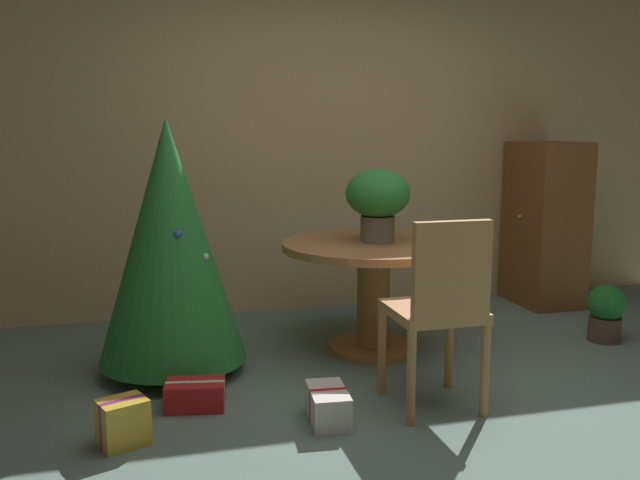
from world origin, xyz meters
The scene contains 11 objects.
ground_plane centered at (0.00, 0.00, 0.00)m, with size 6.60×6.60×0.00m, color slate.
back_wall_panel centered at (0.00, 2.20, 1.30)m, with size 6.00×0.10×2.60m, color tan.
round_dining_table centered at (0.03, 1.02, 0.51)m, with size 1.15×1.15×0.70m.
flower_vase centered at (0.05, 1.03, 0.98)m, with size 0.40×0.40×0.45m.
wooden_chair_near centered at (0.03, 0.04, 0.56)m, with size 0.43×0.45×0.98m.
holiday_tree centered at (-1.22, 0.95, 0.77)m, with size 0.84×0.84×1.47m.
gift_box_cream centered at (-0.54, 0.06, 0.08)m, with size 0.20×0.33×0.16m.
gift_box_red centered at (-1.15, 0.39, 0.07)m, with size 0.32×0.24×0.14m.
gift_box_gold centered at (-1.49, 0.06, 0.11)m, with size 0.25×0.23×0.21m.
wooden_cabinet centered at (1.75, 1.80, 0.65)m, with size 0.47×0.60×1.30m.
potted_plant centered at (1.59, 0.81, 0.20)m, with size 0.25×0.25×0.38m.
Camera 1 is at (-1.39, -2.97, 1.42)m, focal length 38.51 mm.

